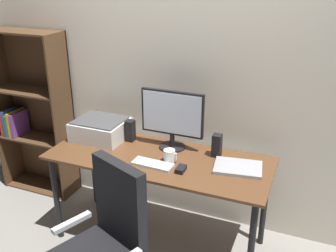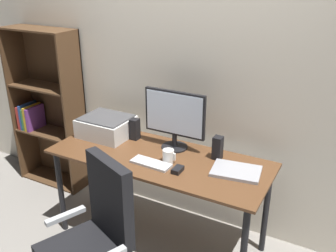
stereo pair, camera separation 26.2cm
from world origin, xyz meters
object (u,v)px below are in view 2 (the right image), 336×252
object	(u,v)px
mouse	(178,170)
speaker_left	(135,129)
bookshelf	(48,110)
speaker_right	(218,148)
laptop	(236,171)
keyboard	(151,163)
coffee_mug	(168,156)
office_chair	(94,248)
desk	(159,167)
monitor	(175,117)
printer	(107,126)

from	to	relation	value
mouse	speaker_left	world-z (taller)	speaker_left
speaker_left	bookshelf	bearing A→B (deg)	172.40
mouse	speaker_left	xyz separation A→B (m)	(-0.54, 0.31, 0.07)
speaker_right	laptop	bearing A→B (deg)	-34.41
keyboard	mouse	xyz separation A→B (m)	(0.21, -0.00, 0.01)
keyboard	coffee_mug	bearing A→B (deg)	49.00
mouse	office_chair	distance (m)	0.72
speaker_right	bookshelf	distance (m)	1.80
speaker_right	desk	bearing A→B (deg)	-155.48
desk	bookshelf	world-z (taller)	bookshelf
coffee_mug	laptop	distance (m)	0.48
desk	bookshelf	distance (m)	1.45
speaker_right	bookshelf	world-z (taller)	bookshelf
keyboard	speaker_left	bearing A→B (deg)	139.90
keyboard	office_chair	distance (m)	0.68
desk	mouse	xyz separation A→B (m)	(0.22, -0.13, 0.10)
monitor	mouse	bearing A→B (deg)	-58.94
speaker_right	printer	xyz separation A→B (m)	(-0.94, -0.05, -0.00)
keyboard	coffee_mug	xyz separation A→B (m)	(0.09, 0.09, 0.04)
desk	laptop	distance (m)	0.58
keyboard	coffee_mug	distance (m)	0.13
coffee_mug	speaker_left	world-z (taller)	speaker_left
desk	coffee_mug	xyz separation A→B (m)	(0.10, -0.04, 0.13)
keyboard	office_chair	xyz separation A→B (m)	(-0.04, -0.62, -0.29)
speaker_left	monitor	bearing A→B (deg)	1.29
desk	laptop	size ratio (longest dim) A/B	5.08
speaker_right	mouse	bearing A→B (deg)	-117.76
desk	laptop	xyz separation A→B (m)	(0.57, 0.05, 0.10)
monitor	coffee_mug	size ratio (longest dim) A/B	4.98
desk	laptop	world-z (taller)	laptop
coffee_mug	printer	xyz separation A→B (m)	(-0.66, 0.16, 0.03)
mouse	speaker_left	bearing A→B (deg)	150.07
monitor	speaker_right	size ratio (longest dim) A/B	2.84
speaker_right	office_chair	bearing A→B (deg)	-113.96
desk	coffee_mug	bearing A→B (deg)	-20.60
desk	coffee_mug	distance (m)	0.17
mouse	coffee_mug	bearing A→B (deg)	141.92
laptop	speaker_left	distance (m)	0.90
laptop	office_chair	size ratio (longest dim) A/B	0.32
bookshelf	speaker_left	bearing A→B (deg)	-7.60
desk	mouse	size ratio (longest dim) A/B	16.94
laptop	speaker_left	size ratio (longest dim) A/B	1.88
desk	monitor	world-z (taller)	monitor
keyboard	laptop	world-z (taller)	laptop
monitor	office_chair	size ratio (longest dim) A/B	0.48
desk	printer	distance (m)	0.60
coffee_mug	keyboard	bearing A→B (deg)	-133.57
speaker_left	speaker_right	world-z (taller)	same
desk	keyboard	world-z (taller)	keyboard
coffee_mug	speaker_right	size ratio (longest dim) A/B	0.57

